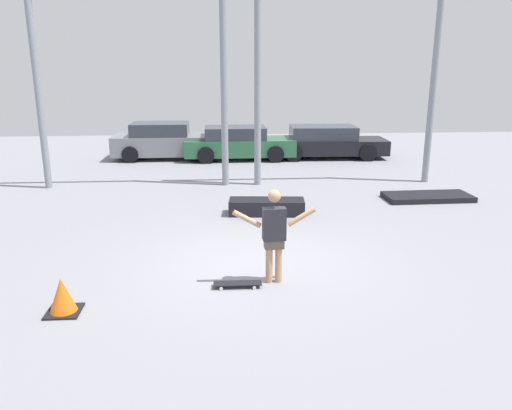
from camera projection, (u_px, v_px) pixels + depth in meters
name	position (u px, v px, depth m)	size (l,w,h in m)	color
ground_plane	(257.00, 265.00, 9.09)	(36.00, 36.00, 0.00)	gray
skateboarder	(274.00, 232.00, 8.14)	(1.37, 0.21, 1.59)	tan
skateboard	(238.00, 283.00, 8.16)	(0.79, 0.25, 0.08)	black
grind_box	(267.00, 207.00, 12.16)	(1.82, 0.62, 0.37)	black
manual_pad	(428.00, 197.00, 13.52)	(2.32, 0.98, 0.14)	black
canopy_support_left	(131.00, 66.00, 14.09)	(5.46, 0.20, 5.73)	gray
canopy_support_right	(348.00, 66.00, 14.52)	(5.46, 0.20, 5.73)	gray
parked_car_grey	(164.00, 141.00, 19.37)	(3.93, 1.84, 1.39)	slate
parked_car_green	(238.00, 143.00, 19.24)	(4.22, 1.88, 1.26)	#28603D
parked_car_black	(326.00, 142.00, 19.58)	(4.61, 2.00, 1.24)	black
traffic_cone	(62.00, 296.00, 7.27)	(0.49, 0.49, 0.54)	black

